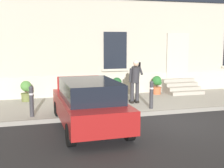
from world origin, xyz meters
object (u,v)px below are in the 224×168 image
object	(u,v)px
bollard_far_left	(31,100)
person_on_phone	(135,79)
planter_olive	(26,90)
bollard_near_person	(151,94)
planter_cream	(74,89)
planter_terracotta	(157,84)
hatchback_car_red	(89,103)
planter_charcoal	(117,86)

from	to	relation	value
bollard_far_left	person_on_phone	bearing A→B (deg)	14.33
planter_olive	bollard_near_person	bearing A→B (deg)	-30.77
bollard_near_person	person_on_phone	distance (m)	1.15
bollard_far_left	person_on_phone	distance (m)	4.21
bollard_near_person	planter_cream	bearing A→B (deg)	133.80
planter_cream	person_on_phone	bearing A→B (deg)	-35.11
bollard_far_left	planter_terracotta	xyz separation A→B (m)	(5.77, 2.69, -0.11)
hatchback_car_red	person_on_phone	size ratio (longest dim) A/B	2.34
planter_terracotta	bollard_near_person	bearing A→B (deg)	-118.31
planter_olive	planter_charcoal	distance (m)	3.95
bollard_far_left	person_on_phone	world-z (taller)	person_on_phone
planter_cream	planter_terracotta	bearing A→B (deg)	1.25
bollard_near_person	bollard_far_left	bearing A→B (deg)	180.00
bollard_near_person	planter_charcoal	size ratio (longest dim) A/B	1.22
hatchback_car_red	bollard_near_person	bearing A→B (deg)	27.52
hatchback_car_red	planter_charcoal	bearing A→B (deg)	62.25
bollard_far_left	planter_cream	size ratio (longest dim) A/B	1.22
hatchback_car_red	planter_charcoal	distance (m)	4.56
bollard_far_left	hatchback_car_red	bearing A→B (deg)	-39.52
hatchback_car_red	planter_olive	bearing A→B (deg)	114.34
bollard_near_person	person_on_phone	xyz separation A→B (m)	(-0.26, 1.04, 0.44)
planter_charcoal	person_on_phone	bearing A→B (deg)	-80.87
bollard_near_person	planter_charcoal	world-z (taller)	bollard_near_person
person_on_phone	planter_terracotta	distance (m)	2.45
planter_cream	planter_charcoal	size ratio (longest dim) A/B	1.00
person_on_phone	bollard_near_person	bearing A→B (deg)	-59.67
hatchback_car_red	planter_terracotta	distance (m)	5.78
bollard_near_person	hatchback_car_red	bearing A→B (deg)	-152.48
person_on_phone	planter_terracotta	xyz separation A→B (m)	(1.71, 1.66, -0.54)
planter_charcoal	hatchback_car_red	bearing A→B (deg)	-117.75
bollard_far_left	planter_terracotta	bearing A→B (deg)	25.03
hatchback_car_red	bollard_near_person	distance (m)	2.98
planter_olive	planter_charcoal	bearing A→B (deg)	-0.15
planter_cream	hatchback_car_red	bearing A→B (deg)	-92.10
planter_terracotta	planter_charcoal	bearing A→B (deg)	-178.90
planter_cream	planter_terracotta	world-z (taller)	same
planter_charcoal	planter_terracotta	xyz separation A→B (m)	(1.98, 0.04, 0.00)
bollard_far_left	planter_olive	distance (m)	2.67
planter_charcoal	bollard_far_left	bearing A→B (deg)	-145.01
bollard_far_left	planter_charcoal	bearing A→B (deg)	34.99
planter_olive	planter_charcoal	size ratio (longest dim) A/B	1.00
person_on_phone	planter_cream	world-z (taller)	person_on_phone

